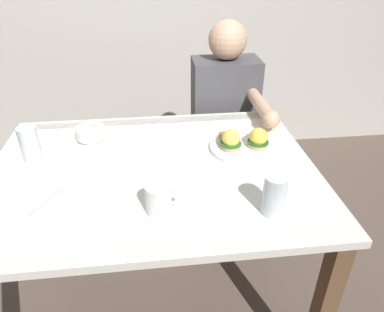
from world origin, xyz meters
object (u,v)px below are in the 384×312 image
Objects in this scene: eggs_benedict_plate at (244,143)px; water_glass_far at (274,197)px; diner_person at (226,116)px; dining_table at (154,191)px; coffee_mug at (159,198)px; fruit_bowl at (91,133)px; fork at (50,199)px; water_glass_near at (30,146)px.

water_glass_far reaches higher than eggs_benedict_plate.
diner_person reaches higher than eggs_benedict_plate.
dining_table is 0.40m from eggs_benedict_plate.
water_glass_far is 0.11× the size of diner_person.
coffee_mug is at bearing -114.24° from diner_person.
water_glass_far is (0.61, -0.55, 0.03)m from fruit_bowl.
diner_person is (0.73, 0.75, -0.09)m from fork.
dining_table is 0.38m from fork.
water_glass_near reaches higher than fruit_bowl.
fork is 1.07× the size of water_glass_far.
fruit_bowl is at bearing 118.10° from coffee_mug.
eggs_benedict_plate is at bearing 89.37° from water_glass_far.
diner_person is (0.04, 0.90, -0.15)m from water_glass_far.
eggs_benedict_plate is 0.39m from water_glass_far.
coffee_mug is (0.02, -0.25, 0.16)m from dining_table.
coffee_mug reaches higher than fruit_bowl.
eggs_benedict_plate is 2.43× the size of coffee_mug.
eggs_benedict_plate is 2.06× the size of water_glass_far.
fruit_bowl is (-0.25, 0.25, 0.14)m from dining_table.
dining_table is 10.81× the size of coffee_mug.
water_glass_far is at bearing -39.43° from dining_table.
fork reaches higher than dining_table.
diner_person reaches higher than water_glass_far.
dining_table is 0.50m from water_glass_near.
fruit_bowl reaches higher than dining_table.
fork is (-0.70, -0.25, -0.03)m from eggs_benedict_plate.
eggs_benedict_plate is at bearing 44.60° from coffee_mug.
water_glass_far is at bearing -27.02° from water_glass_near.
fruit_bowl is 0.85× the size of fork.
water_glass_far is (-0.00, -0.39, 0.03)m from eggs_benedict_plate.
diner_person is (0.40, 0.60, 0.02)m from dining_table.
water_glass_near is (-0.47, 0.37, 0.01)m from coffee_mug.
eggs_benedict_plate is (0.36, 0.09, 0.13)m from dining_table.
fork is 0.12× the size of diner_person.
coffee_mug is at bearing -15.26° from fork.
eggs_benedict_plate is 0.52m from diner_person.
water_glass_near is (-0.82, 0.02, 0.03)m from eggs_benedict_plate.
fruit_bowl is at bearing 165.69° from eggs_benedict_plate.
coffee_mug is at bearing -86.37° from dining_table.
water_glass_near is at bearing 113.86° from fork.
fork is 0.30m from water_glass_near.
water_glass_near is 0.12× the size of diner_person.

